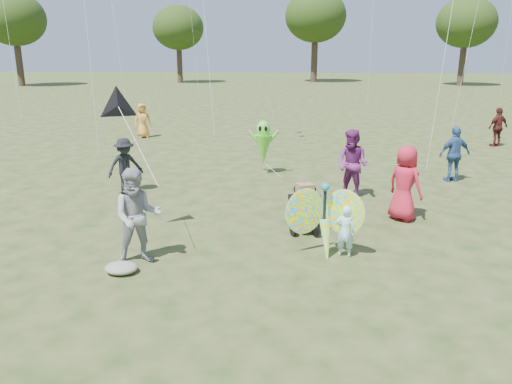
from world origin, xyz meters
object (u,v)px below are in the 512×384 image
child_girl (345,231)px  crowd_b (125,166)px  butterfly_kite (325,221)px  jogging_stroller (305,204)px  crowd_a (405,183)px  alien_kite (263,144)px  crowd_g (143,121)px  crowd_e (352,164)px  crowd_c (455,154)px  crowd_h (498,127)px  adult_man (137,217)px

child_girl → crowd_b: (-5.77, 4.02, 0.26)m
butterfly_kite → jogging_stroller: bearing=105.7°
crowd_a → alien_kite: bearing=-2.3°
crowd_a → butterfly_kite: crowd_a is taller
crowd_g → jogging_stroller: crowd_g is taller
crowd_e → butterfly_kite: crowd_e is taller
child_girl → butterfly_kite: 0.44m
crowd_b → crowd_c: 9.73m
crowd_b → alien_kite: (3.67, 2.49, 0.20)m
crowd_a → crowd_h: (5.62, 9.80, -0.08)m
crowd_c → crowd_h: 6.93m
crowd_a → jogging_stroller: 2.51m
crowd_a → crowd_b: size_ratio=1.15×
crowd_a → butterfly_kite: size_ratio=1.02×
crowd_e → jogging_stroller: (-1.26, -2.61, -0.32)m
jogging_stroller → butterfly_kite: 1.45m
crowd_a → crowd_e: bearing=-11.2°
child_girl → crowd_b: crowd_b is taller
adult_man → child_girl: bearing=-9.0°
child_girl → butterfly_kite: (-0.39, 0.02, 0.20)m
crowd_c → jogging_stroller: size_ratio=1.47×
jogging_stroller → butterfly_kite: (0.39, -1.39, 0.10)m
jogging_stroller → adult_man: bearing=-168.8°
crowd_a → jogging_stroller: size_ratio=1.55×
crowd_e → jogging_stroller: crowd_e is taller
adult_man → butterfly_kite: size_ratio=1.05×
crowd_a → crowd_g: bearing=-1.0°
crowd_a → crowd_h: 11.30m
child_girl → crowd_h: 14.09m
crowd_h → alien_kite: bearing=4.8°
adult_man → crowd_b: size_ratio=1.19×
adult_man → butterfly_kite: 3.55m
child_girl → alien_kite: (-2.09, 6.51, 0.46)m
child_girl → crowd_g: bearing=-47.9°
crowd_a → crowd_c: bearing=-73.5°
crowd_a → crowd_c: (2.19, 3.78, -0.05)m
butterfly_kite → alien_kite: size_ratio=1.00×
crowd_a → crowd_b: 7.50m
crowd_g → jogging_stroller: bearing=-83.6°
adult_man → butterfly_kite: bearing=-7.6°
alien_kite → crowd_b: bearing=-145.9°
jogging_stroller → crowd_a: bearing=-0.8°
crowd_a → jogging_stroller: (-2.32, -0.93, -0.27)m
crowd_b → crowd_g: crowd_g is taller
butterfly_kite → alien_kite: alien_kite is taller
crowd_b → adult_man: bearing=-106.7°
crowd_b → butterfly_kite: size_ratio=0.89×
child_girl → crowd_e: bearing=-86.8°
crowd_b → crowd_c: bearing=-26.3°
crowd_a → jogging_stroller: crowd_a is taller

